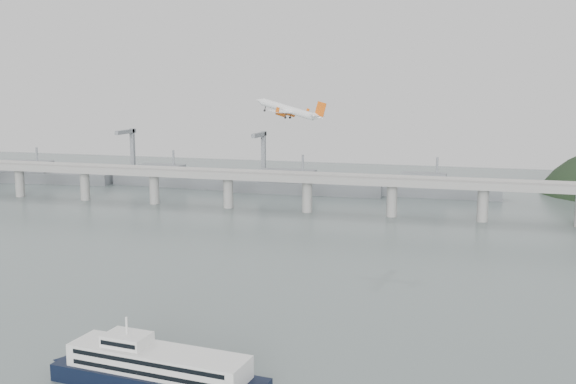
% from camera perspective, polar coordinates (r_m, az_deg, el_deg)
% --- Properties ---
extents(ground, '(900.00, 900.00, 0.00)m').
position_cam_1_polar(ground, '(207.12, -4.32, -12.27)').
color(ground, slate).
rests_on(ground, ground).
extents(bridge, '(800.00, 22.00, 23.90)m').
position_cam_1_polar(bridge, '(390.96, 5.74, 0.63)').
color(bridge, gray).
rests_on(bridge, ground).
extents(distant_fleet, '(453.00, 60.90, 40.00)m').
position_cam_1_polar(distant_fleet, '(503.13, -10.42, 1.12)').
color(distant_fleet, slate).
rests_on(distant_fleet, ground).
extents(ferry, '(92.92, 22.10, 17.52)m').
position_cam_1_polar(ferry, '(177.10, -10.91, -14.60)').
color(ferry, black).
rests_on(ferry, ground).
extents(airliner, '(33.84, 30.85, 10.77)m').
position_cam_1_polar(airliner, '(291.54, 0.12, 6.96)').
color(airliner, white).
rests_on(airliner, ground).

